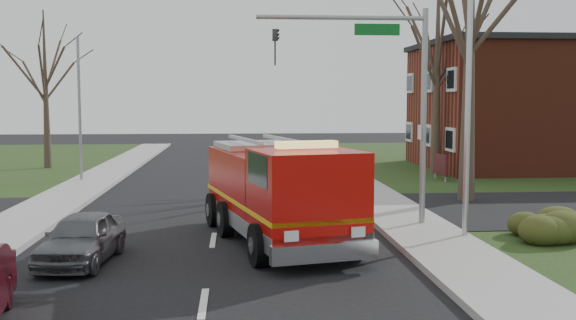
{
  "coord_description": "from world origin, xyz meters",
  "views": [
    {
      "loc": [
        0.65,
        -19.06,
        4.03
      ],
      "look_at": [
        2.4,
        3.26,
        2.0
      ],
      "focal_mm": 42.0,
      "sensor_mm": 36.0,
      "label": 1
    }
  ],
  "objects": [
    {
      "name": "traffic_signal_mast",
      "position": [
        5.21,
        1.5,
        4.71
      ],
      "size": [
        5.29,
        0.18,
        6.8
      ],
      "color": "gray",
      "rests_on": "ground"
    },
    {
      "name": "hedge_corner",
      "position": [
        9.0,
        -1.0,
        0.58
      ],
      "size": [
        2.8,
        2.0,
        0.9
      ],
      "primitive_type": "ellipsoid",
      "color": "#2B3714",
      "rests_on": "lawn_right"
    },
    {
      "name": "streetlight_pole",
      "position": [
        7.14,
        -0.5,
        4.55
      ],
      "size": [
        1.48,
        0.16,
        8.4
      ],
      "color": "#B7BABF",
      "rests_on": "ground"
    },
    {
      "name": "bare_tree_far",
      "position": [
        11.0,
        15.0,
        6.49
      ],
      "size": [
        5.25,
        5.25,
        10.5
      ],
      "color": "#3B2C23",
      "rests_on": "ground"
    },
    {
      "name": "health_center_sign",
      "position": [
        10.5,
        12.5,
        0.88
      ],
      "size": [
        0.12,
        2.0,
        1.4
      ],
      "color": "#420F13",
      "rests_on": "ground"
    },
    {
      "name": "bare_tree_near",
      "position": [
        9.5,
        6.0,
        7.41
      ],
      "size": [
        6.0,
        6.0,
        12.0
      ],
      "color": "#3B2C23",
      "rests_on": "ground"
    },
    {
      "name": "parked_car_maroon",
      "position": [
        -3.14,
        -2.41,
        0.63
      ],
      "size": [
        1.84,
        3.81,
        1.25
      ],
      "primitive_type": "imported",
      "rotation": [
        0.0,
        0.0,
        -0.1
      ],
      "color": "#505257",
      "rests_on": "ground"
    },
    {
      "name": "bare_tree_left",
      "position": [
        -10.0,
        20.0,
        5.56
      ],
      "size": [
        4.5,
        4.5,
        9.0
      ],
      "color": "#3B2C23",
      "rests_on": "ground"
    },
    {
      "name": "fire_engine",
      "position": [
        1.85,
        -0.46,
        1.36
      ],
      "size": [
        4.24,
        7.86,
        3.01
      ],
      "rotation": [
        0.0,
        0.0,
        0.23
      ],
      "color": "#AE0A08",
      "rests_on": "ground"
    },
    {
      "name": "utility_pole_far",
      "position": [
        -6.8,
        14.0,
        3.5
      ],
      "size": [
        0.14,
        0.14,
        7.0
      ],
      "primitive_type": "cylinder",
      "color": "gray",
      "rests_on": "ground"
    },
    {
      "name": "ground",
      "position": [
        0.0,
        0.0,
        0.0
      ],
      "size": [
        120.0,
        120.0,
        0.0
      ],
      "primitive_type": "plane",
      "color": "black",
      "rests_on": "ground"
    },
    {
      "name": "brick_building",
      "position": [
        19.0,
        18.0,
        3.66
      ],
      "size": [
        15.4,
        10.4,
        7.25
      ],
      "color": "maroon",
      "rests_on": "ground"
    },
    {
      "name": "sidewalk_right",
      "position": [
        6.2,
        0.0,
        0.07
      ],
      "size": [
        2.4,
        80.0,
        0.15
      ],
      "primitive_type": "cube",
      "color": "gray",
      "rests_on": "ground"
    }
  ]
}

